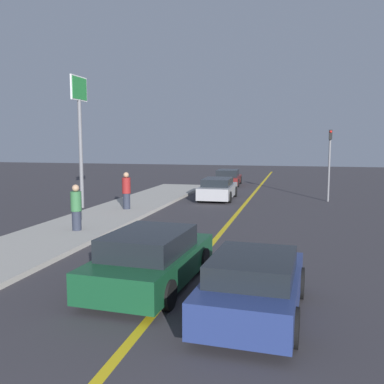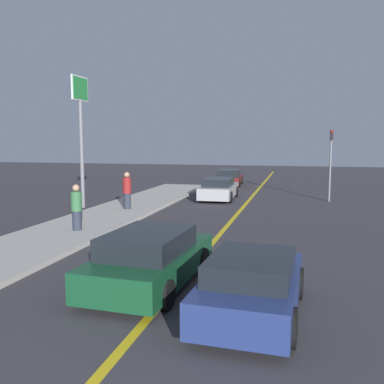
# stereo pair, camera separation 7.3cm
# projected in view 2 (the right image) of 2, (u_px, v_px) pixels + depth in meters

# --- Properties ---
(road_center_line) EXTENTS (0.20, 60.00, 0.01)m
(road_center_line) POSITION_uv_depth(u_px,v_px,m) (235.00, 217.00, 19.90)
(road_center_line) COLOR gold
(road_center_line) RESTS_ON ground_plane
(sidewalk_left) EXTENTS (3.36, 30.26, 0.16)m
(sidewalk_left) POSITION_uv_depth(u_px,v_px,m) (96.00, 221.00, 18.50)
(sidewalk_left) COLOR #ADA89E
(sidewalk_left) RESTS_ON ground_plane
(car_near_right_lane) EXTENTS (2.06, 3.94, 1.28)m
(car_near_right_lane) POSITION_uv_depth(u_px,v_px,m) (252.00, 285.00, 8.56)
(car_near_right_lane) COLOR navy
(car_near_right_lane) RESTS_ON ground_plane
(car_ahead_center) EXTENTS (2.22, 4.52, 1.37)m
(car_ahead_center) POSITION_uv_depth(u_px,v_px,m) (151.00, 259.00, 10.37)
(car_ahead_center) COLOR #144728
(car_ahead_center) RESTS_ON ground_plane
(car_far_distant) EXTENTS (2.03, 4.50, 1.29)m
(car_far_distant) POSITION_uv_depth(u_px,v_px,m) (219.00, 189.00, 25.71)
(car_far_distant) COLOR #9E9EA3
(car_far_distant) RESTS_ON ground_plane
(car_parked_left_lot) EXTENTS (2.15, 4.33, 1.25)m
(car_parked_left_lot) POSITION_uv_depth(u_px,v_px,m) (229.00, 178.00, 33.97)
(car_parked_left_lot) COLOR maroon
(car_parked_left_lot) RESTS_ON ground_plane
(pedestrian_near_curb) EXTENTS (0.41, 0.41, 1.73)m
(pedestrian_near_curb) POSITION_uv_depth(u_px,v_px,m) (77.00, 208.00, 16.04)
(pedestrian_near_curb) COLOR #282D3D
(pedestrian_near_curb) RESTS_ON sidewalk_left
(pedestrian_mid_group) EXTENTS (0.42, 0.42, 1.83)m
(pedestrian_mid_group) POSITION_uv_depth(u_px,v_px,m) (127.00, 191.00, 21.09)
(pedestrian_mid_group) COLOR #282D3D
(pedestrian_mid_group) RESTS_ON sidewalk_left
(traffic_light) EXTENTS (0.18, 0.40, 4.14)m
(traffic_light) POSITION_uv_depth(u_px,v_px,m) (331.00, 158.00, 24.51)
(traffic_light) COLOR slate
(traffic_light) RESTS_ON ground_plane
(roadside_sign) EXTENTS (0.20, 1.59, 6.79)m
(roadside_sign) POSITION_uv_depth(u_px,v_px,m) (80.00, 114.00, 22.04)
(roadside_sign) COLOR slate
(roadside_sign) RESTS_ON ground_plane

